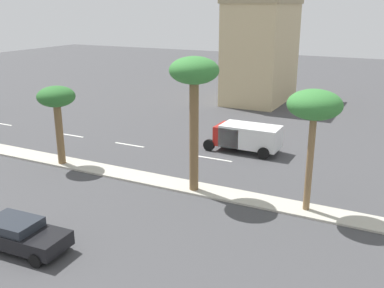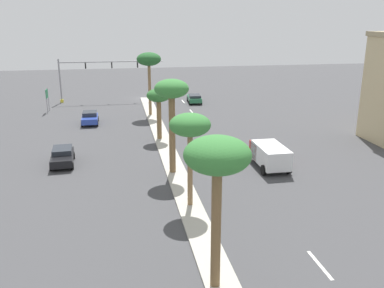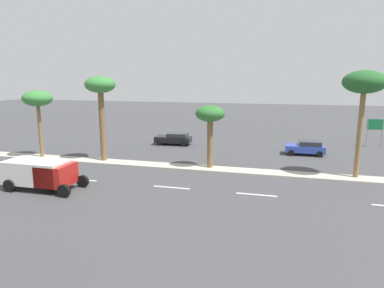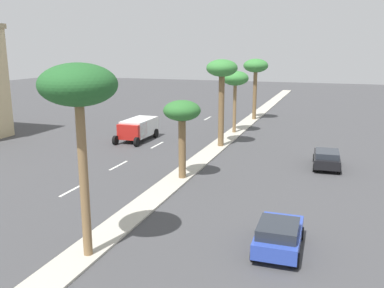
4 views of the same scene
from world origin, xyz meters
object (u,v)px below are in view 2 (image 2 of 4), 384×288
at_px(palm_tree_inboard, 172,95).
at_px(directional_road_sign, 47,96).
at_px(sedan_black_left, 62,156).
at_px(traffic_signal_gantry, 88,74).
at_px(sedan_blue_rear, 90,118).
at_px(palm_tree_left, 159,98).
at_px(palm_tree_far, 149,61).
at_px(sedan_green_far, 194,98).
at_px(palm_tree_mid, 217,161).
at_px(box_truck, 269,154).
at_px(palm_tree_trailing, 190,127).

bearing_deg(palm_tree_inboard, directional_road_sign, -62.34).
bearing_deg(sedan_black_left, traffic_signal_gantry, -91.58).
bearing_deg(directional_road_sign, sedan_black_left, 101.17).
height_order(palm_tree_inboard, sedan_blue_rear, palm_tree_inboard).
relative_size(palm_tree_inboard, sedan_black_left, 1.83).
relative_size(palm_tree_left, sedan_black_left, 1.26).
distance_m(palm_tree_far, sedan_green_far, 12.70).
xyz_separation_m(palm_tree_mid, sedan_blue_rear, (7.92, -35.34, -5.89)).
bearing_deg(box_truck, directional_road_sign, -49.78).
xyz_separation_m(palm_tree_left, palm_tree_inboard, (-0.03, 10.52, 2.20)).
bearing_deg(traffic_signal_gantry, sedan_green_far, 166.23).
bearing_deg(palm_tree_trailing, traffic_signal_gantry, -77.38).
bearing_deg(sedan_green_far, palm_tree_trailing, 78.85).
distance_m(directional_road_sign, palm_tree_inboard, 30.95).
height_order(palm_tree_mid, box_truck, palm_tree_mid).
relative_size(directional_road_sign, palm_tree_mid, 0.43).
distance_m(traffic_signal_gantry, palm_tree_trailing, 41.99).
relative_size(palm_tree_trailing, sedan_black_left, 1.52).
distance_m(sedan_blue_rear, sedan_green_far, 19.07).
height_order(directional_road_sign, sedan_black_left, directional_road_sign).
bearing_deg(sedan_green_far, box_truck, 92.12).
xyz_separation_m(traffic_signal_gantry, directional_road_sign, (5.38, 7.06, -2.07)).
distance_m(palm_tree_far, sedan_blue_rear, 10.91).
distance_m(traffic_signal_gantry, palm_tree_left, 25.26).
xyz_separation_m(palm_tree_trailing, palm_tree_mid, (0.41, 9.38, 0.84)).
bearing_deg(palm_tree_trailing, box_truck, -141.17).
height_order(palm_tree_left, sedan_green_far, palm_tree_left).
xyz_separation_m(palm_tree_mid, box_truck, (-8.80, -16.14, -5.45)).
relative_size(palm_tree_trailing, sedan_blue_rear, 1.67).
bearing_deg(box_truck, palm_tree_left, -50.21).
relative_size(palm_tree_left, palm_tree_mid, 0.72).
distance_m(traffic_signal_gantry, sedan_blue_rear, 15.46).
xyz_separation_m(traffic_signal_gantry, sedan_blue_rear, (-0.84, 14.99, -3.67)).
distance_m(palm_tree_left, sedan_black_left, 12.21).
bearing_deg(palm_tree_mid, palm_tree_left, -90.09).
xyz_separation_m(directional_road_sign, sedan_green_far, (-21.83, -3.03, -1.65)).
bearing_deg(box_truck, sedan_green_far, -87.88).
xyz_separation_m(sedan_black_left, sedan_green_far, (-17.28, -26.08, -0.03)).
relative_size(traffic_signal_gantry, sedan_blue_rear, 4.15).
height_order(sedan_black_left, sedan_green_far, sedan_black_left).
bearing_deg(sedan_black_left, palm_tree_inboard, 157.09).
bearing_deg(palm_tree_far, directional_road_sign, -17.86).
height_order(directional_road_sign, palm_tree_inboard, palm_tree_inboard).
bearing_deg(palm_tree_left, sedan_green_far, -111.26).
height_order(palm_tree_left, sedan_black_left, palm_tree_left).
relative_size(palm_tree_inboard, sedan_blue_rear, 2.02).
xyz_separation_m(traffic_signal_gantry, palm_tree_inboard, (-8.84, 34.19, 2.39)).
bearing_deg(directional_road_sign, palm_tree_inboard, 117.66).
height_order(palm_tree_trailing, sedan_blue_rear, palm_tree_trailing).
height_order(palm_tree_mid, sedan_black_left, palm_tree_mid).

